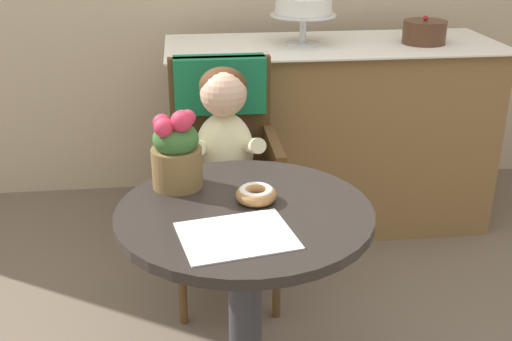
{
  "coord_description": "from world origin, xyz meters",
  "views": [
    {
      "loc": [
        -0.15,
        -1.57,
        1.5
      ],
      "look_at": [
        0.05,
        0.15,
        0.77
      ],
      "focal_mm": 44.45,
      "sensor_mm": 36.0,
      "label": 1
    }
  ],
  "objects_px": {
    "flower_vase": "(176,151)",
    "tiered_cake_stand": "(304,4)",
    "seated_child": "(225,146)",
    "round_layer_cake": "(424,32)",
    "cafe_table": "(245,274)",
    "wicker_chair": "(222,141)",
    "donut_front": "(256,194)"
  },
  "relations": [
    {
      "from": "donut_front",
      "to": "round_layer_cake",
      "type": "distance_m",
      "value": 1.54
    },
    {
      "from": "cafe_table",
      "to": "tiered_cake_stand",
      "type": "distance_m",
      "value": 1.48
    },
    {
      "from": "donut_front",
      "to": "cafe_table",
      "type": "bearing_deg",
      "value": -130.09
    },
    {
      "from": "cafe_table",
      "to": "tiered_cake_stand",
      "type": "height_order",
      "value": "tiered_cake_stand"
    },
    {
      "from": "wicker_chair",
      "to": "flower_vase",
      "type": "xyz_separation_m",
      "value": [
        -0.17,
        -0.59,
        0.19
      ]
    },
    {
      "from": "seated_child",
      "to": "donut_front",
      "type": "relative_size",
      "value": 6.23
    },
    {
      "from": "cafe_table",
      "to": "flower_vase",
      "type": "relative_size",
      "value": 2.95
    },
    {
      "from": "donut_front",
      "to": "round_layer_cake",
      "type": "height_order",
      "value": "round_layer_cake"
    },
    {
      "from": "flower_vase",
      "to": "tiered_cake_stand",
      "type": "height_order",
      "value": "tiered_cake_stand"
    },
    {
      "from": "donut_front",
      "to": "flower_vase",
      "type": "bearing_deg",
      "value": 149.55
    },
    {
      "from": "wicker_chair",
      "to": "tiered_cake_stand",
      "type": "bearing_deg",
      "value": 45.64
    },
    {
      "from": "wicker_chair",
      "to": "flower_vase",
      "type": "height_order",
      "value": "flower_vase"
    },
    {
      "from": "tiered_cake_stand",
      "to": "round_layer_cake",
      "type": "xyz_separation_m",
      "value": [
        0.56,
        -0.04,
        -0.13
      ]
    },
    {
      "from": "cafe_table",
      "to": "seated_child",
      "type": "height_order",
      "value": "seated_child"
    },
    {
      "from": "tiered_cake_stand",
      "to": "wicker_chair",
      "type": "bearing_deg",
      "value": -127.51
    },
    {
      "from": "cafe_table",
      "to": "wicker_chair",
      "type": "relative_size",
      "value": 0.75
    },
    {
      "from": "wicker_chair",
      "to": "seated_child",
      "type": "bearing_deg",
      "value": -96.85
    },
    {
      "from": "cafe_table",
      "to": "flower_vase",
      "type": "xyz_separation_m",
      "value": [
        -0.18,
        0.17,
        0.32
      ]
    },
    {
      "from": "donut_front",
      "to": "round_layer_cake",
      "type": "bearing_deg",
      "value": 52.68
    },
    {
      "from": "tiered_cake_stand",
      "to": "donut_front",
      "type": "bearing_deg",
      "value": -106.13
    },
    {
      "from": "wicker_chair",
      "to": "round_layer_cake",
      "type": "bearing_deg",
      "value": 20.08
    },
    {
      "from": "seated_child",
      "to": "round_layer_cake",
      "type": "height_order",
      "value": "round_layer_cake"
    },
    {
      "from": "donut_front",
      "to": "flower_vase",
      "type": "xyz_separation_m",
      "value": [
        -0.22,
        0.13,
        0.09
      ]
    },
    {
      "from": "wicker_chair",
      "to": "seated_child",
      "type": "relative_size",
      "value": 1.31
    },
    {
      "from": "wicker_chair",
      "to": "tiered_cake_stand",
      "type": "distance_m",
      "value": 0.81
    },
    {
      "from": "flower_vase",
      "to": "tiered_cake_stand",
      "type": "bearing_deg",
      "value": 62.6
    },
    {
      "from": "seated_child",
      "to": "round_layer_cake",
      "type": "relative_size",
      "value": 3.65
    },
    {
      "from": "wicker_chair",
      "to": "flower_vase",
      "type": "distance_m",
      "value": 0.64
    },
    {
      "from": "tiered_cake_stand",
      "to": "seated_child",
      "type": "bearing_deg",
      "value": -120.75
    },
    {
      "from": "flower_vase",
      "to": "wicker_chair",
      "type": "bearing_deg",
      "value": 73.77
    },
    {
      "from": "donut_front",
      "to": "tiered_cake_stand",
      "type": "distance_m",
      "value": 1.35
    },
    {
      "from": "cafe_table",
      "to": "wicker_chair",
      "type": "height_order",
      "value": "wicker_chair"
    }
  ]
}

